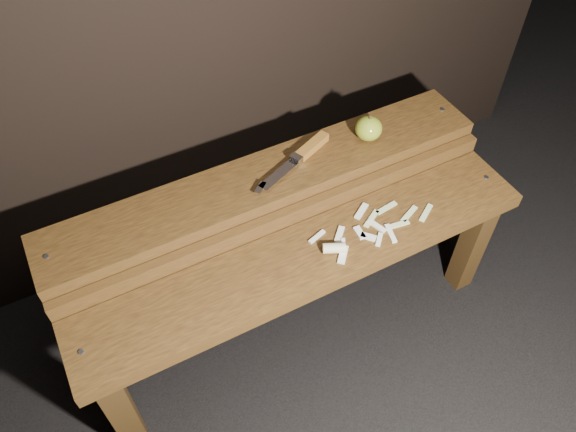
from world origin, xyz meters
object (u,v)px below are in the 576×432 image
bench_front_tier (310,273)px  bench_rear_tier (270,198)px  apple (369,128)px  knife (304,153)px

bench_front_tier → bench_rear_tier: (0.00, 0.23, 0.06)m
apple → knife: (-0.19, 0.02, -0.02)m
bench_front_tier → bench_rear_tier: size_ratio=1.00×
bench_front_tier → knife: 0.31m
bench_front_tier → apple: size_ratio=15.34×
bench_front_tier → knife: knife is taller
bench_rear_tier → apple: 0.33m
bench_front_tier → apple: bearing=37.3°
apple → bench_rear_tier: bearing=-179.2°
bench_front_tier → bench_rear_tier: 0.23m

